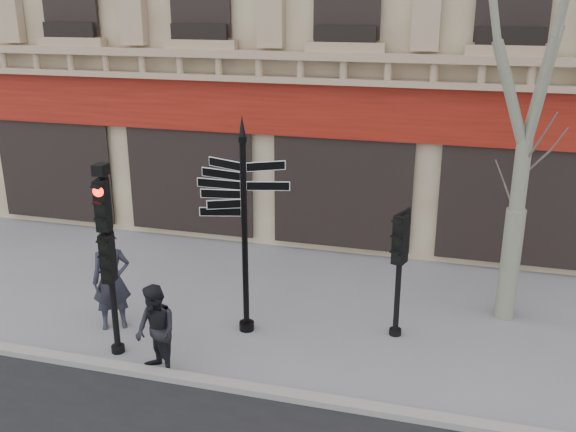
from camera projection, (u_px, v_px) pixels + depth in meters
name	position (u px, v px, depth m)	size (l,w,h in m)	color
ground	(289.00, 351.00, 11.67)	(80.00, 80.00, 0.00)	slate
kerb	(266.00, 392.00, 10.37)	(80.00, 0.25, 0.12)	gray
fingerpost	(244.00, 191.00, 11.53)	(1.87, 1.87, 4.18)	black
traffic_signal_main	(107.00, 238.00, 10.94)	(0.43, 0.35, 3.51)	black
traffic_signal_secondary	(400.00, 252.00, 11.71)	(0.48, 0.41, 2.43)	black
pedestrian_a	(111.00, 280.00, 12.24)	(0.72, 0.47, 1.98)	#22242E
pedestrian_b	(156.00, 331.00, 10.71)	(0.79, 0.62, 1.63)	black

